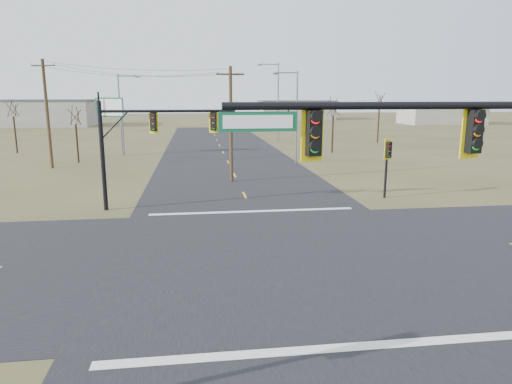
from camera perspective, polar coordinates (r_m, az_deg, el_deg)
ground at (r=19.74m, az=2.32°, el=-7.90°), size 320.00×320.00×0.00m
road_ew at (r=19.74m, az=2.32°, el=-7.87°), size 160.00×14.00×0.02m
road_ns at (r=19.74m, az=2.32°, el=-7.87°), size 14.00×160.00×0.02m
stop_bar_near at (r=13.09m, az=8.22°, el=-18.85°), size 12.00×0.40×0.01m
stop_bar_far at (r=26.83m, az=-0.41°, el=-2.43°), size 12.00×0.40×0.01m
mast_arm_near at (r=12.58m, az=26.39°, el=3.64°), size 10.34×0.49×7.08m
mast_arm_far at (r=27.57m, az=-12.32°, el=7.44°), size 8.83×0.57×6.42m
pedestal_signal_ne at (r=31.06m, az=16.16°, el=4.51°), size 0.66×0.56×3.95m
utility_pole_near at (r=35.71m, az=-3.15°, el=8.63°), size 2.16×0.42×8.87m
utility_pole_far at (r=46.64m, az=-24.64°, el=9.00°), size 2.30×1.01×9.93m
highway_sign at (r=54.55m, az=-17.78°, el=9.16°), size 3.25×1.32×6.48m
streetlight_a at (r=45.78m, az=4.86°, el=9.91°), size 2.53×0.34×9.06m
streetlight_b at (r=66.80m, az=2.56°, el=11.63°), size 3.13×0.36×11.21m
streetlight_c at (r=53.93m, az=-16.44°, el=9.74°), size 2.52×0.36×8.99m
bare_tree_a at (r=49.43m, az=-21.70°, el=8.96°), size 2.62×2.62×6.08m
bare_tree_b at (r=60.94m, az=-28.15°, el=9.23°), size 3.17×3.17×6.57m
bare_tree_c at (r=55.16m, az=9.66°, el=10.56°), size 3.45×3.45×6.99m
bare_tree_d at (r=68.50m, az=15.20°, el=11.10°), size 3.78×3.78×7.61m
warehouse_left at (r=114.43m, az=-26.60°, el=8.77°), size 28.00×14.00×5.50m
warehouse_mid at (r=131.42m, az=4.96°, el=10.12°), size 20.00×12.00×5.00m
warehouse_right at (r=118.64m, az=22.15°, el=8.97°), size 18.00×10.00×4.50m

